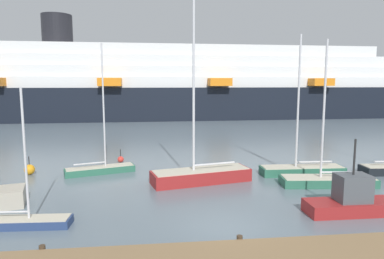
% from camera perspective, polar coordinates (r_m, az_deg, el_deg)
% --- Properties ---
extents(ground_plane, '(600.00, 600.00, 0.00)m').
position_cam_1_polar(ground_plane, '(16.89, 5.90, -15.83)').
color(ground_plane, slate).
extents(dock_pier, '(19.09, 2.33, 0.63)m').
position_cam_1_polar(dock_pier, '(13.84, 9.06, -20.25)').
color(dock_pier, olive).
rests_on(dock_pier, ground_plane).
extents(sailboat_0, '(5.21, 2.71, 9.60)m').
position_cam_1_polar(sailboat_0, '(27.02, -14.87, -6.03)').
color(sailboat_0, '#2D6B51').
rests_on(sailboat_0, ground_plane).
extents(sailboat_1, '(4.61, 1.30, 6.53)m').
position_cam_1_polar(sailboat_1, '(18.64, -26.27, -13.23)').
color(sailboat_1, navy).
rests_on(sailboat_1, ground_plane).
extents(sailboat_2, '(6.16, 1.70, 10.14)m').
position_cam_1_polar(sailboat_2, '(27.01, 17.64, -6.07)').
color(sailboat_2, '#2D6B51').
rests_on(sailboat_2, ground_plane).
extents(sailboat_3, '(6.26, 2.33, 9.47)m').
position_cam_1_polar(sailboat_3, '(24.79, 21.43, -7.58)').
color(sailboat_3, '#2D6B51').
rests_on(sailboat_3, ground_plane).
extents(sailboat_4, '(7.03, 3.47, 12.74)m').
position_cam_1_polar(sailboat_4, '(23.79, 1.48, -7.24)').
color(sailboat_4, maroon).
rests_on(sailboat_4, ground_plane).
extents(fishing_boat_0, '(5.30, 1.60, 3.92)m').
position_cam_1_polar(fishing_boat_0, '(20.16, 25.25, -10.53)').
color(fishing_boat_0, maroon).
rests_on(fishing_boat_0, ground_plane).
extents(channel_buoy_1, '(0.52, 0.52, 1.13)m').
position_cam_1_polar(channel_buoy_1, '(30.30, -11.66, -4.81)').
color(channel_buoy_1, red).
rests_on(channel_buoy_1, ground_plane).
extents(channel_buoy_2, '(0.76, 0.76, 1.37)m').
position_cam_1_polar(channel_buoy_2, '(28.45, -25.18, -5.97)').
color(channel_buoy_2, orange).
rests_on(channel_buoy_2, ground_plane).
extents(cruise_ship, '(108.68, 18.76, 19.18)m').
position_cam_1_polar(cruise_ship, '(68.44, -4.83, 7.12)').
color(cruise_ship, black).
rests_on(cruise_ship, ground_plane).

